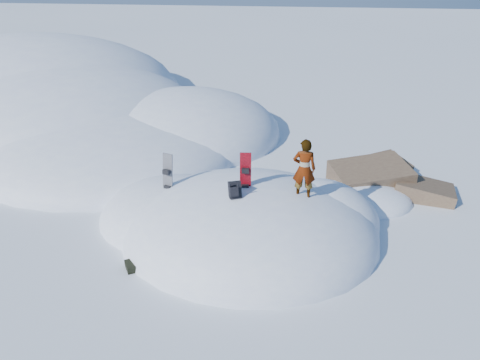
# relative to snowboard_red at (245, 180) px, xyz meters

# --- Properties ---
(ground) EXTENTS (120.00, 120.00, 0.00)m
(ground) POSITION_rel_snowboard_red_xyz_m (0.12, 0.02, -1.67)
(ground) COLOR white
(ground) RESTS_ON ground
(snow_mound) EXTENTS (8.00, 6.00, 3.00)m
(snow_mound) POSITION_rel_snowboard_red_xyz_m (-0.06, 0.26, -1.67)
(snow_mound) COLOR white
(snow_mound) RESTS_ON ground
(snow_ridge) EXTENTS (21.50, 18.50, 6.40)m
(snow_ridge) POSITION_rel_snowboard_red_xyz_m (-10.32, 9.87, -1.67)
(snow_ridge) COLOR white
(snow_ridge) RESTS_ON ground
(rock_outcrop) EXTENTS (4.68, 4.41, 1.68)m
(rock_outcrop) POSITION_rel_snowboard_red_xyz_m (3.83, 3.03, -1.66)
(rock_outcrop) COLOR brown
(rock_outcrop) RESTS_ON ground
(snowboard_red) EXTENTS (0.29, 0.16, 1.55)m
(snowboard_red) POSITION_rel_snowboard_red_xyz_m (0.00, 0.00, 0.00)
(snowboard_red) COLOR red
(snowboard_red) RESTS_ON snow_mound
(snowboard_dark) EXTENTS (0.36, 0.30, 1.61)m
(snowboard_dark) POSITION_rel_snowboard_red_xyz_m (-2.22, 0.48, -0.40)
(snowboard_dark) COLOR black
(snowboard_dark) RESTS_ON snow_mound
(backpack) EXTENTS (0.40, 0.46, 0.51)m
(backpack) POSITION_rel_snowboard_red_xyz_m (-0.21, -0.54, -0.03)
(backpack) COLOR black
(backpack) RESTS_ON snow_mound
(gear_pile) EXTENTS (0.81, 0.67, 0.21)m
(gear_pile) POSITION_rel_snowboard_red_xyz_m (-2.38, -1.75, -1.57)
(gear_pile) COLOR black
(gear_pile) RESTS_ON ground
(person) EXTENTS (0.59, 0.40, 1.59)m
(person) POSITION_rel_snowboard_red_xyz_m (1.48, -0.04, 0.42)
(person) COLOR slate
(person) RESTS_ON snow_mound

